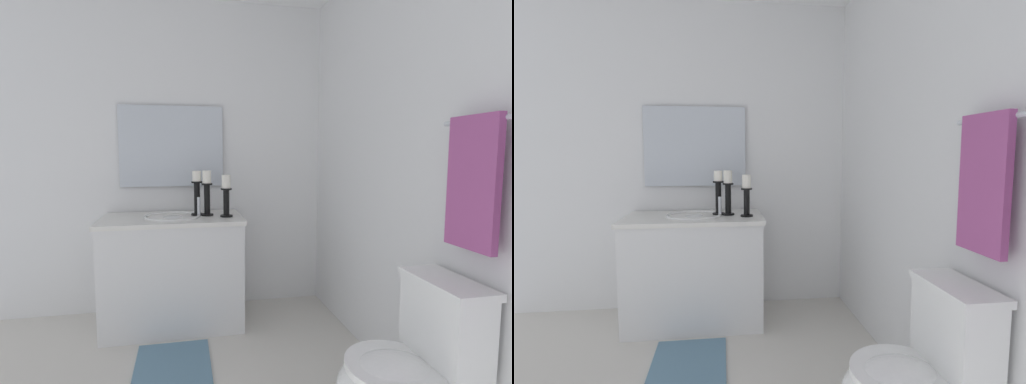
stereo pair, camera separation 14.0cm
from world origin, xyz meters
TOP-DOWN VIEW (x-y plane):
  - wall_back at (0.00, 1.34)m, footprint 2.41×0.04m
  - wall_left at (-1.20, 0.00)m, footprint 0.04×2.68m
  - vanity_cabinet at (-0.88, 0.10)m, footprint 0.58×1.01m
  - sink_basin at (-0.88, 0.10)m, footprint 0.40×0.40m
  - mirror at (-1.16, 0.10)m, footprint 0.02×0.80m
  - candle_holder_tall at (-0.81, 0.48)m, footprint 0.09×0.09m
  - candle_holder_short at (-0.89, 0.35)m, footprint 0.09×0.09m
  - candle_holder_mid at (-0.92, 0.28)m, footprint 0.09×0.09m
  - toilet at (0.56, 1.06)m, footprint 0.39×0.54m
  - towel_near_vanity at (0.61, 1.26)m, footprint 0.24×0.03m
  - bath_mat at (-0.25, 0.10)m, footprint 0.60×0.44m

SIDE VIEW (x-z plane):
  - bath_mat at x=-0.25m, z-range 0.00..0.02m
  - toilet at x=0.56m, z-range -0.01..0.74m
  - vanity_cabinet at x=-0.88m, z-range 0.00..0.80m
  - sink_basin at x=-0.88m, z-range 0.64..0.89m
  - candle_holder_tall at x=-0.81m, z-range 0.81..1.12m
  - candle_holder_mid at x=-0.92m, z-range 0.81..1.14m
  - candle_holder_short at x=-0.89m, z-range 0.81..1.14m
  - towel_near_vanity at x=0.61m, z-range 0.88..1.40m
  - wall_back at x=0.00m, z-range 0.00..2.45m
  - wall_left at x=-1.20m, z-range 0.00..2.45m
  - mirror at x=-1.16m, z-range 1.00..1.63m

